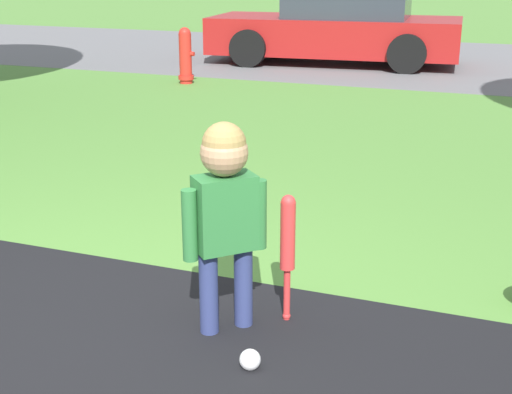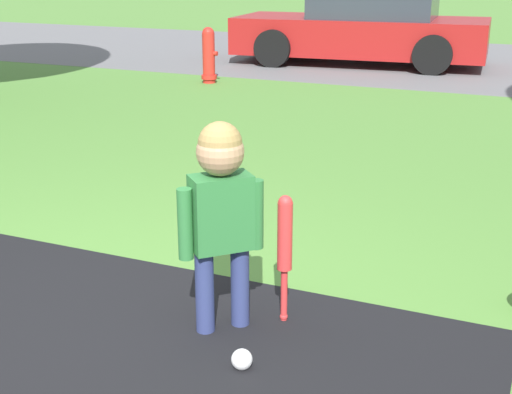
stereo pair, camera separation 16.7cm
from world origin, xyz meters
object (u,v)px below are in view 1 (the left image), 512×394
at_px(parked_car, 337,29).
at_px(sports_ball, 250,360).
at_px(fire_hydrant, 185,56).
at_px(baseball_bat, 288,241).
at_px(child, 225,199).

bearing_deg(parked_car, sports_ball, 97.45).
bearing_deg(fire_hydrant, baseball_bat, -59.95).
height_order(child, sports_ball, child).
bearing_deg(child, baseball_bat, -8.12).
distance_m(baseball_bat, fire_hydrant, 7.01).
bearing_deg(fire_hydrant, sports_ball, -61.86).
bearing_deg(parked_car, child, 96.40).
bearing_deg(child, parked_car, 55.82).
relative_size(baseball_bat, fire_hydrant, 0.84).
bearing_deg(fire_hydrant, child, -62.41).
bearing_deg(sports_ball, parked_car, 102.34).
bearing_deg(baseball_bat, sports_ball, -90.84).
height_order(sports_ball, fire_hydrant, fire_hydrant).
xyz_separation_m(baseball_bat, sports_ball, (-0.01, -0.48, -0.37)).
xyz_separation_m(child, parked_car, (-1.79, 8.94, -0.09)).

